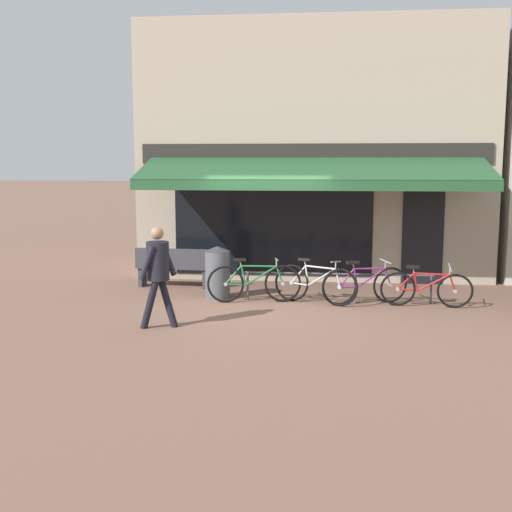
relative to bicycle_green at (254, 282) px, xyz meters
name	(u,v)px	position (x,y,z in m)	size (l,w,h in m)	color
ground_plane	(262,307)	(0.20, -0.43, -0.39)	(160.00, 160.00, 0.00)	brown
shop_front	(314,152)	(1.08, 3.76, 2.56)	(8.16, 4.73, 5.90)	tan
bike_rack_rail	(338,278)	(1.63, 0.19, 0.09)	(3.65, 0.04, 0.57)	#47494F
bicycle_green	(254,282)	(0.00, 0.00, 0.00)	(1.83, 0.56, 0.87)	black
bicycle_silver	(315,284)	(1.19, 0.02, 0.00)	(1.65, 0.74, 0.88)	black
bicycle_purple	(365,285)	(2.14, 0.04, -0.01)	(1.67, 0.67, 0.85)	black
bicycle_red	(426,289)	(3.26, -0.12, -0.03)	(1.71, 0.52, 0.82)	black
pedestrian_adult	(158,267)	(-1.34, -2.11, 0.63)	(0.62, 0.53, 1.69)	black
litter_bin	(218,272)	(-0.77, 0.30, 0.14)	(0.51, 0.51, 1.05)	#515459
park_bench	(173,266)	(-1.91, 1.27, 0.08)	(1.62, 0.53, 0.87)	#38383D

